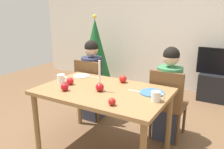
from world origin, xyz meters
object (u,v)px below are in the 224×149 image
(chair_left, at_px, (91,86))
(person_right_child, at_px, (168,96))
(apple_by_right_mug, at_px, (65,87))
(plate_left, at_px, (81,76))
(plate_right, at_px, (152,93))
(candle_centerpiece, at_px, (99,85))
(tv_stand, at_px, (218,88))
(apple_far_edge, at_px, (70,81))
(dining_table, at_px, (103,97))
(mug_left, at_px, (61,79))
(tv, at_px, (221,62))
(person_left_child, at_px, (92,82))
(apple_by_left_plate, at_px, (112,102))
(apple_near_candle, at_px, (123,79))
(chair_right, at_px, (167,101))
(mug_right, at_px, (156,96))
(christmas_tree, at_px, (95,50))

(chair_left, relative_size, person_right_child, 0.77)
(apple_by_right_mug, bearing_deg, plate_left, 108.73)
(apple_by_right_mug, bearing_deg, chair_left, 106.62)
(person_right_child, height_order, plate_right, person_right_child)
(person_right_child, distance_m, apple_by_right_mug, 1.26)
(candle_centerpiece, bearing_deg, tv_stand, 67.71)
(person_right_child, distance_m, apple_far_edge, 1.20)
(dining_table, height_order, chair_left, chair_left)
(mug_left, bearing_deg, apple_by_right_mug, -41.23)
(tv_stand, xyz_separation_m, tv, (0.00, 0.00, 0.47))
(tv, bearing_deg, apple_by_right_mug, -117.14)
(person_right_child, height_order, tv, person_right_child)
(person_left_child, height_order, tv_stand, person_left_child)
(tv_stand, distance_m, apple_by_left_plate, 2.75)
(person_right_child, height_order, apple_by_right_mug, person_right_child)
(dining_table, xyz_separation_m, apple_near_candle, (0.08, 0.33, 0.13))
(candle_centerpiece, xyz_separation_m, apple_far_edge, (-0.41, 0.02, -0.03))
(chair_left, distance_m, tv_stand, 2.31)
(mug_left, relative_size, apple_by_left_plate, 1.93)
(apple_near_candle, bearing_deg, apple_by_right_mug, -126.24)
(candle_centerpiece, height_order, plate_left, candle_centerpiece)
(tv, xyz_separation_m, apple_near_candle, (-0.89, -1.97, 0.08))
(apple_near_candle, distance_m, apple_by_right_mug, 0.69)
(chair_left, xyz_separation_m, apple_far_edge, (0.17, -0.65, 0.28))
(tv_stand, bearing_deg, plate_left, -126.35)
(chair_right, bearing_deg, apple_by_left_plate, -105.16)
(plate_right, bearing_deg, mug_left, -168.63)
(person_left_child, relative_size, plate_left, 5.73)
(person_right_child, bearing_deg, mug_left, -147.61)
(chair_right, bearing_deg, person_right_child, 90.00)
(person_left_child, relative_size, apple_far_edge, 14.14)
(apple_by_right_mug, bearing_deg, apple_far_edge, 113.57)
(chair_left, distance_m, plate_left, 0.40)
(tv_stand, relative_size, apple_far_edge, 7.72)
(chair_right, distance_m, tv, 1.76)
(apple_near_candle, distance_m, apple_by_left_plate, 0.68)
(mug_left, xyz_separation_m, mug_right, (1.15, 0.02, -0.00))
(plate_right, bearing_deg, apple_far_edge, -167.55)
(candle_centerpiece, relative_size, plate_right, 1.31)
(person_left_child, relative_size, apple_by_right_mug, 13.66)
(person_right_child, bearing_deg, plate_right, -95.18)
(apple_near_candle, bearing_deg, person_left_child, 154.66)
(chair_left, xyz_separation_m, christmas_tree, (-0.83, 1.36, 0.26))
(christmas_tree, relative_size, mug_left, 10.85)
(chair_right, relative_size, tv_stand, 1.41)
(person_left_child, distance_m, tv, 2.27)
(chair_left, relative_size, person_left_child, 0.77)
(candle_centerpiece, relative_size, apple_near_candle, 3.78)
(dining_table, xyz_separation_m, tv, (0.96, 2.30, 0.04))
(person_left_child, xyz_separation_m, apple_far_edge, (0.17, -0.68, 0.22))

